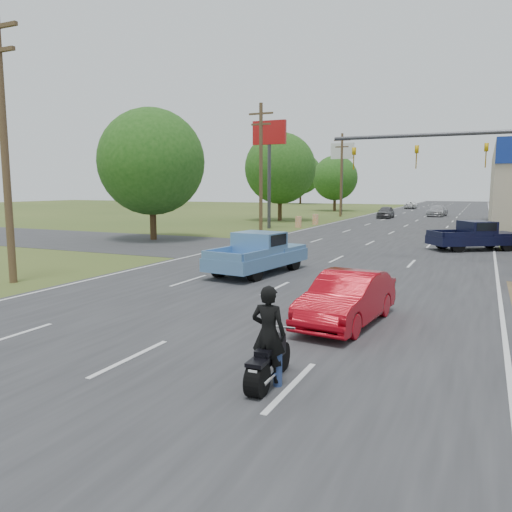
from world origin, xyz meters
The scene contains 24 objects.
ground centered at (0.00, 0.00, 0.00)m, with size 200.00×200.00×0.00m, color #3C5221.
main_road centered at (0.00, 40.00, 0.01)m, with size 15.00×180.00×0.02m, color #2D2D30.
cross_road centered at (0.00, 18.00, 0.01)m, with size 120.00×10.00×0.02m, color #2D2D30.
utility_pole_4 centered at (-9.50, 5.00, 5.32)m, with size 2.00×0.28×10.00m.
utility_pole_5 centered at (-9.50, 28.00, 5.32)m, with size 2.00×0.28×10.00m.
utility_pole_6 centered at (-9.50, 52.00, 5.32)m, with size 2.00×0.28×10.00m.
tree_0 centered at (-14.00, 20.00, 5.26)m, with size 7.14×7.14×8.84m.
tree_1 centered at (-13.50, 42.00, 5.57)m, with size 7.56×7.56×9.36m.
tree_2 centered at (-14.20, 66.00, 4.95)m, with size 6.72×6.72×8.32m.
tree_4 centered at (-55.00, 75.00, 6.82)m, with size 9.24×9.24×11.44m.
tree_6 centered at (-30.00, 95.00, 6.51)m, with size 8.82×8.82×10.92m.
barrel_2 centered at (-8.50, 34.00, 0.50)m, with size 0.56×0.56×1.00m, color orange.
barrel_3 centered at (-8.20, 38.00, 0.50)m, with size 0.56×0.56×1.00m, color orange.
pole_sign_left_near centered at (-10.50, 32.00, 7.17)m, with size 3.00×0.35×9.20m.
pole_sign_left_far centered at (-10.50, 56.00, 7.17)m, with size 3.00×0.35×9.20m.
signal_mast centered at (5.82, 17.00, 4.80)m, with size 9.12×0.40×7.00m.
red_convertible centered at (3.45, 4.52, 0.68)m, with size 1.44×4.14×1.36m, color #A30712.
motorcycle centered at (3.19, -0.12, 0.42)m, with size 0.58×1.88×0.96m.
rider centered at (3.19, -0.08, 0.88)m, with size 0.64×0.42×1.76m, color black.
blue_pickup centered at (-1.86, 10.75, 0.87)m, with size 2.68×5.44×1.73m.
navy_pickup centered at (6.26, 22.90, 0.85)m, with size 5.27×4.43×1.68m.
distant_car_grey centered at (-3.86, 50.98, 0.70)m, with size 1.64×4.08×1.39m, color #545358.
distant_car_silver centered at (1.27, 57.38, 0.71)m, with size 1.98×4.88×1.41m, color #ADACB1.
distant_car_white centered at (-4.71, 78.92, 0.60)m, with size 1.99×4.31×1.20m, color white.
Camera 1 is at (6.59, -8.05, 3.58)m, focal length 35.00 mm.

